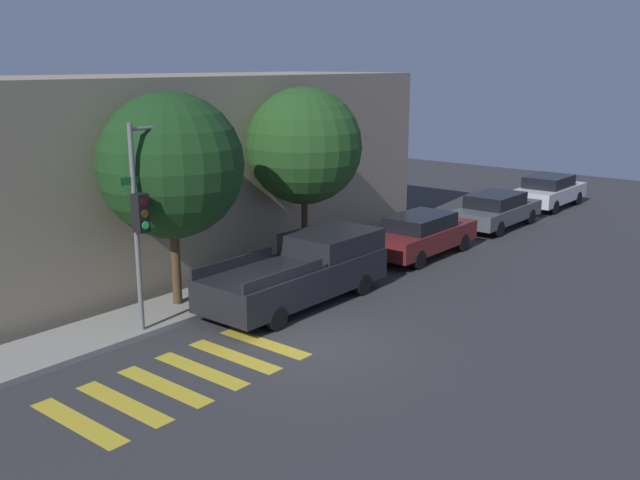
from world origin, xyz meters
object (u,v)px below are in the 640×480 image
(traffic_light_pole, at_px, (150,196))
(tree_midblock, at_px, (304,146))
(sedan_near_corner, at_px, (421,234))
(tree_near_corner, at_px, (171,166))
(sedan_far_end, at_px, (549,191))
(sedan_middle, at_px, (496,210))
(pickup_truck, at_px, (303,270))

(traffic_light_pole, xyz_separation_m, tree_midblock, (6.67, 0.95, 0.52))
(sedan_near_corner, bearing_deg, tree_near_corner, 165.74)
(sedan_near_corner, xyz_separation_m, tree_near_corner, (-8.73, 2.22, 3.09))
(traffic_light_pole, distance_m, sedan_far_end, 21.34)
(traffic_light_pole, xyz_separation_m, tree_near_corner, (1.43, 0.95, 0.48))
(sedan_middle, height_order, tree_near_corner, tree_near_corner)
(pickup_truck, relative_size, sedan_far_end, 1.29)
(tree_midblock, bearing_deg, pickup_truck, -139.95)
(tree_midblock, bearing_deg, sedan_far_end, -8.71)
(sedan_middle, height_order, sedan_far_end, sedan_far_end)
(traffic_light_pole, distance_m, pickup_truck, 4.90)
(sedan_middle, xyz_separation_m, tree_near_corner, (-14.37, 2.22, 3.13))
(traffic_light_pole, height_order, sedan_near_corner, traffic_light_pole)
(traffic_light_pole, xyz_separation_m, sedan_middle, (15.79, -1.27, -2.65))
(sedan_far_end, bearing_deg, tree_midblock, 171.29)
(pickup_truck, bearing_deg, sedan_far_end, -0.00)
(traffic_light_pole, xyz_separation_m, sedan_far_end, (21.14, -1.27, -2.61))
(tree_midblock, bearing_deg, traffic_light_pole, -171.89)
(sedan_middle, distance_m, tree_near_corner, 14.87)
(sedan_near_corner, bearing_deg, pickup_truck, 180.00)
(traffic_light_pole, height_order, tree_midblock, tree_midblock)
(sedan_middle, bearing_deg, sedan_far_end, -0.00)
(sedan_far_end, relative_size, tree_near_corner, 0.78)
(pickup_truck, xyz_separation_m, tree_midblock, (2.64, 2.22, 3.01))
(pickup_truck, relative_size, sedan_near_corner, 1.24)
(pickup_truck, distance_m, tree_midblock, 4.58)
(tree_near_corner, bearing_deg, pickup_truck, -40.50)
(sedan_near_corner, xyz_separation_m, sedan_far_end, (10.98, -0.00, -0.00))
(sedan_near_corner, height_order, sedan_middle, sedan_near_corner)
(sedan_far_end, bearing_deg, tree_near_corner, 173.58)
(tree_near_corner, height_order, tree_midblock, tree_near_corner)
(traffic_light_pole, bearing_deg, sedan_far_end, -3.43)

